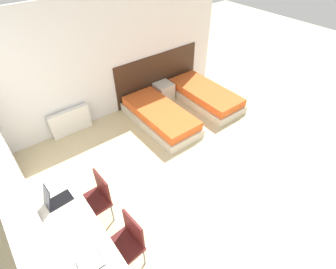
{
  "coord_description": "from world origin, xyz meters",
  "views": [
    {
      "loc": [
        -2.34,
        -0.54,
        3.82
      ],
      "look_at": [
        0.0,
        2.45,
        0.55
      ],
      "focal_mm": 28.0,
      "sensor_mm": 36.0,
      "label": 1
    }
  ],
  "objects_px": {
    "chair_near_laptop": "(96,198)",
    "bed_near_door": "(205,96)",
    "laptop": "(55,200)",
    "chair_near_notebook": "(126,242)",
    "nightstand": "(164,91)",
    "bed_near_window": "(160,116)"
  },
  "relations": [
    {
      "from": "nightstand",
      "to": "chair_near_laptop",
      "type": "height_order",
      "value": "chair_near_laptop"
    },
    {
      "from": "chair_near_laptop",
      "to": "laptop",
      "type": "height_order",
      "value": "laptop"
    },
    {
      "from": "nightstand",
      "to": "chair_near_notebook",
      "type": "distance_m",
      "value": 4.29
    },
    {
      "from": "bed_near_door",
      "to": "laptop",
      "type": "relative_size",
      "value": 5.62
    },
    {
      "from": "laptop",
      "to": "bed_near_window",
      "type": "bearing_deg",
      "value": 22.75
    },
    {
      "from": "laptop",
      "to": "nightstand",
      "type": "bearing_deg",
      "value": 28.52
    },
    {
      "from": "nightstand",
      "to": "chair_near_laptop",
      "type": "distance_m",
      "value": 3.71
    },
    {
      "from": "bed_near_door",
      "to": "chair_near_notebook",
      "type": "bearing_deg",
      "value": -148.25
    },
    {
      "from": "nightstand",
      "to": "chair_near_notebook",
      "type": "height_order",
      "value": "chair_near_notebook"
    },
    {
      "from": "bed_near_door",
      "to": "chair_near_laptop",
      "type": "bearing_deg",
      "value": -159.24
    },
    {
      "from": "nightstand",
      "to": "laptop",
      "type": "distance_m",
      "value": 4.12
    },
    {
      "from": "bed_near_window",
      "to": "laptop",
      "type": "distance_m",
      "value": 3.13
    },
    {
      "from": "chair_near_laptop",
      "to": "bed_near_door",
      "type": "bearing_deg",
      "value": 18.62
    },
    {
      "from": "bed_near_door",
      "to": "laptop",
      "type": "height_order",
      "value": "laptop"
    },
    {
      "from": "bed_near_door",
      "to": "chair_near_notebook",
      "type": "distance_m",
      "value": 4.35
    },
    {
      "from": "chair_near_notebook",
      "to": "bed_near_window",
      "type": "bearing_deg",
      "value": 40.59
    },
    {
      "from": "bed_near_door",
      "to": "nightstand",
      "type": "distance_m",
      "value": 1.08
    },
    {
      "from": "chair_near_laptop",
      "to": "laptop",
      "type": "relative_size",
      "value": 2.5
    },
    {
      "from": "bed_near_window",
      "to": "bed_near_door",
      "type": "height_order",
      "value": "same"
    },
    {
      "from": "bed_near_window",
      "to": "chair_near_laptop",
      "type": "height_order",
      "value": "chair_near_laptop"
    },
    {
      "from": "chair_near_laptop",
      "to": "nightstand",
      "type": "bearing_deg",
      "value": 34.37
    },
    {
      "from": "chair_near_laptop",
      "to": "chair_near_notebook",
      "type": "xyz_separation_m",
      "value": [
        -0.0,
        -0.88,
        0.0
      ]
    }
  ]
}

